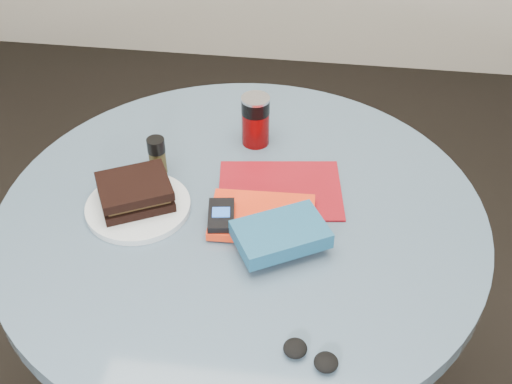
# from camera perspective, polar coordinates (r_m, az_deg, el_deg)

# --- Properties ---
(table) EXTENTS (1.00, 1.00, 0.75)m
(table) POSITION_cam_1_polar(r_m,az_deg,el_deg) (1.43, -1.20, -6.42)
(table) COLOR black
(table) RESTS_ON ground
(plate) EXTENTS (0.26, 0.26, 0.01)m
(plate) POSITION_cam_1_polar(r_m,az_deg,el_deg) (1.33, -10.43, -1.30)
(plate) COLOR silver
(plate) RESTS_ON table
(sandwich) EXTENTS (0.18, 0.17, 0.05)m
(sandwich) POSITION_cam_1_polar(r_m,az_deg,el_deg) (1.32, -10.71, 0.02)
(sandwich) COLOR black
(sandwich) RESTS_ON plate
(soda_can) EXTENTS (0.07, 0.07, 0.12)m
(soda_can) POSITION_cam_1_polar(r_m,az_deg,el_deg) (1.46, -0.04, 6.39)
(soda_can) COLOR #5D0405
(soda_can) RESTS_ON table
(pepper_grinder) EXTENTS (0.04, 0.04, 0.09)m
(pepper_grinder) POSITION_cam_1_polar(r_m,az_deg,el_deg) (1.40, -8.78, 3.21)
(pepper_grinder) COLOR #403A1B
(pepper_grinder) RESTS_ON table
(magazine) EXTENTS (0.28, 0.23, 0.00)m
(magazine) POSITION_cam_1_polar(r_m,az_deg,el_deg) (1.36, 2.15, 0.17)
(magazine) COLOR maroon
(magazine) RESTS_ON table
(red_book) EXTENTS (0.21, 0.15, 0.02)m
(red_book) POSITION_cam_1_polar(r_m,az_deg,el_deg) (1.28, 0.56, -2.23)
(red_book) COLOR red
(red_book) RESTS_ON magazine
(novel) EXTENTS (0.20, 0.18, 0.03)m
(novel) POSITION_cam_1_polar(r_m,az_deg,el_deg) (1.21, 2.21, -3.77)
(novel) COLOR navy
(novel) RESTS_ON red_book
(mp3_player) EXTENTS (0.06, 0.10, 0.02)m
(mp3_player) POSITION_cam_1_polar(r_m,az_deg,el_deg) (1.26, -3.11, -2.07)
(mp3_player) COLOR black
(mp3_player) RESTS_ON red_book
(headphones) EXTENTS (0.10, 0.07, 0.02)m
(headphones) POSITION_cam_1_polar(r_m,az_deg,el_deg) (1.07, 4.86, -14.26)
(headphones) COLOR black
(headphones) RESTS_ON table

